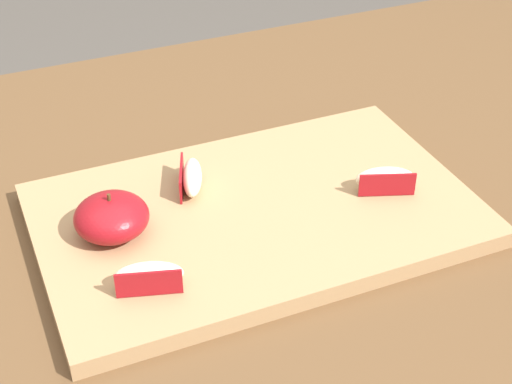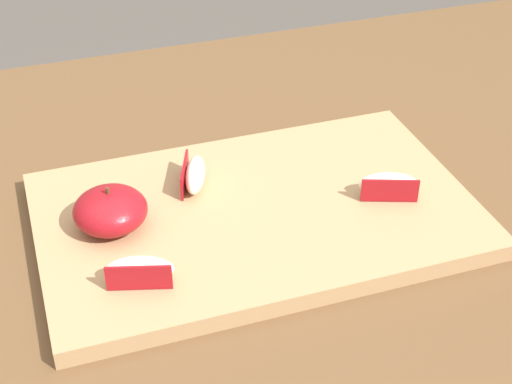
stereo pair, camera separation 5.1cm
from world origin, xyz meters
name	(u,v)px [view 2 (the right image)]	position (x,y,z in m)	size (l,w,h in m)	color
dining_table	(188,297)	(0.00, 0.00, 0.67)	(1.50, 0.92, 0.76)	brown
cutting_board	(256,215)	(0.08, -0.01, 0.77)	(0.46, 0.29, 0.02)	#A37F56
apple_half_skin_up	(110,210)	(-0.07, 0.01, 0.80)	(0.08, 0.08, 0.05)	maroon
apple_wedge_back	(389,185)	(0.22, -0.03, 0.79)	(0.07, 0.04, 0.03)	#F4EACC
apple_wedge_near_knife	(140,270)	(-0.06, -0.08, 0.79)	(0.07, 0.04, 0.03)	#F4EACC
apple_wedge_right	(194,175)	(0.03, 0.05, 0.79)	(0.04, 0.07, 0.03)	#F4EACC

